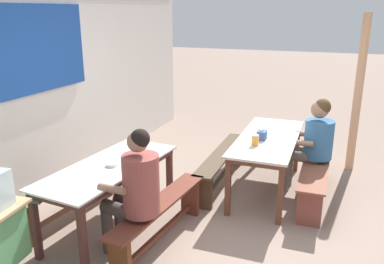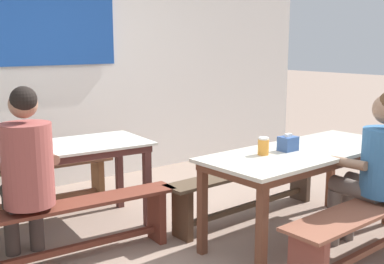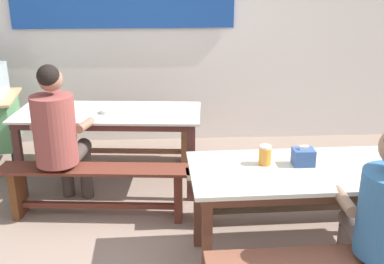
{
  "view_description": "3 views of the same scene",
  "coord_description": "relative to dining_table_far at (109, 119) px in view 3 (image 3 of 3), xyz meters",
  "views": [
    {
      "loc": [
        -3.88,
        -1.06,
        2.29
      ],
      "look_at": [
        -0.1,
        0.43,
        1.03
      ],
      "focal_mm": 37.14,
      "sensor_mm": 36.0,
      "label": 1
    },
    {
      "loc": [
        -2.03,
        -2.5,
        1.57
      ],
      "look_at": [
        0.52,
        0.71,
        0.8
      ],
      "focal_mm": 44.22,
      "sensor_mm": 36.0,
      "label": 2
    },
    {
      "loc": [
        -0.1,
        -2.95,
        2.0
      ],
      "look_at": [
        0.1,
        0.42,
        0.79
      ],
      "focal_mm": 43.52,
      "sensor_mm": 36.0,
      "label": 3
    }
  ],
  "objects": [
    {
      "name": "dining_table_near",
      "position": [
        1.58,
        -1.36,
        0.0
      ],
      "size": [
        1.82,
        0.75,
        0.74
      ],
      "color": "beige",
      "rests_on": "ground_plane"
    },
    {
      "name": "ground_plane",
      "position": [
        0.63,
        -1.16,
        -0.67
      ],
      "size": [
        40.0,
        40.0,
        0.0
      ],
      "primitive_type": "plane",
      "color": "gray"
    },
    {
      "name": "backdrop_wall",
      "position": [
        0.61,
        1.3,
        0.79
      ],
      "size": [
        7.56,
        0.23,
        2.78
      ],
      "color": "silver",
      "rests_on": "ground_plane"
    },
    {
      "name": "tissue_box",
      "position": [
        1.44,
        -1.3,
        0.13
      ],
      "size": [
        0.14,
        0.11,
        0.14
      ],
      "color": "#33528D",
      "rests_on": "dining_table_near"
    },
    {
      "name": "bench_far_front",
      "position": [
        -0.05,
        -0.6,
        -0.37
      ],
      "size": [
        1.6,
        0.38,
        0.45
      ],
      "color": "brown",
      "rests_on": "ground_plane"
    },
    {
      "name": "condiment_jar",
      "position": [
        1.18,
        -1.27,
        0.14
      ],
      "size": [
        0.08,
        0.08,
        0.13
      ],
      "color": "orange",
      "rests_on": "dining_table_near"
    },
    {
      "name": "bench_near_back",
      "position": [
        1.57,
        -0.75,
        -0.36
      ],
      "size": [
        1.78,
        0.29,
        0.45
      ],
      "color": "#4A3A2A",
      "rests_on": "ground_plane"
    },
    {
      "name": "bench_far_back",
      "position": [
        0.05,
        0.6,
        -0.37
      ],
      "size": [
        1.59,
        0.39,
        0.45
      ],
      "color": "brown",
      "rests_on": "ground_plane"
    },
    {
      "name": "soup_bowl",
      "position": [
        -0.0,
        -0.05,
        0.09
      ],
      "size": [
        0.13,
        0.13,
        0.04
      ],
      "primitive_type": "cylinder",
      "color": "silver",
      "rests_on": "dining_table_far"
    },
    {
      "name": "person_left_back_turned",
      "position": [
        -0.35,
        -0.51,
        0.06
      ],
      "size": [
        0.49,
        0.6,
        1.3
      ],
      "color": "#443834",
      "rests_on": "ground_plane"
    },
    {
      "name": "dining_table_far",
      "position": [
        0.0,
        0.0,
        0.0
      ],
      "size": [
        1.74,
        0.84,
        0.74
      ],
      "color": "silver",
      "rests_on": "ground_plane"
    }
  ]
}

